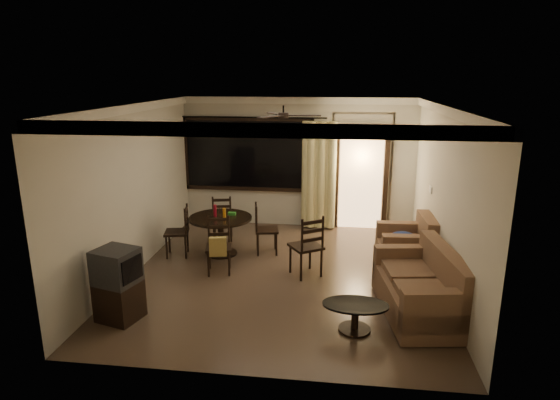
# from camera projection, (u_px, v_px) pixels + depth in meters

# --- Properties ---
(ground) EXTENTS (5.50, 5.50, 0.00)m
(ground) POSITION_uv_depth(u_px,v_px,m) (283.00, 275.00, 7.84)
(ground) COLOR #7F6651
(ground) RESTS_ON ground
(room_shell) EXTENTS (5.50, 6.70, 5.50)m
(room_shell) POSITION_uv_depth(u_px,v_px,m) (325.00, 151.00, 8.99)
(room_shell) COLOR beige
(room_shell) RESTS_ON ground
(dining_table) EXTENTS (1.16, 1.16, 0.94)m
(dining_table) POSITION_uv_depth(u_px,v_px,m) (221.00, 225.00, 8.62)
(dining_table) COLOR black
(dining_table) RESTS_ON ground
(dining_chair_west) EXTENTS (0.50, 0.50, 0.95)m
(dining_chair_west) POSITION_uv_depth(u_px,v_px,m) (178.00, 241.00, 8.63)
(dining_chair_west) COLOR black
(dining_chair_west) RESTS_ON ground
(dining_chair_east) EXTENTS (0.50, 0.50, 0.95)m
(dining_chair_east) POSITION_uv_depth(u_px,v_px,m) (266.00, 238.00, 8.76)
(dining_chair_east) COLOR black
(dining_chair_east) RESTS_ON ground
(dining_chair_south) EXTENTS (0.50, 0.54, 0.95)m
(dining_chair_south) POSITION_uv_depth(u_px,v_px,m) (219.00, 256.00, 7.87)
(dining_chair_south) COLOR black
(dining_chair_south) RESTS_ON ground
(dining_chair_north) EXTENTS (0.50, 0.50, 0.95)m
(dining_chair_north) POSITION_uv_depth(u_px,v_px,m) (223.00, 226.00, 9.45)
(dining_chair_north) COLOR black
(dining_chair_north) RESTS_ON ground
(tv_cabinet) EXTENTS (0.64, 0.60, 1.01)m
(tv_cabinet) POSITION_uv_depth(u_px,v_px,m) (118.00, 284.00, 6.32)
(tv_cabinet) COLOR black
(tv_cabinet) RESTS_ON ground
(sofa) EXTENTS (1.15, 1.84, 0.92)m
(sofa) POSITION_uv_depth(u_px,v_px,m) (423.00, 290.00, 6.48)
(sofa) COLOR #492822
(sofa) RESTS_ON ground
(armchair) EXTENTS (0.95, 0.95, 0.92)m
(armchair) POSITION_uv_depth(u_px,v_px,m) (409.00, 248.00, 8.03)
(armchair) COLOR #492822
(armchair) RESTS_ON ground
(coffee_table) EXTENTS (0.86, 0.52, 0.38)m
(coffee_table) POSITION_uv_depth(u_px,v_px,m) (355.00, 313.00, 6.09)
(coffee_table) COLOR black
(coffee_table) RESTS_ON ground
(side_chair) EXTENTS (0.65, 0.65, 1.06)m
(side_chair) POSITION_uv_depth(u_px,v_px,m) (306.00, 257.00, 7.77)
(side_chair) COLOR black
(side_chair) RESTS_ON ground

